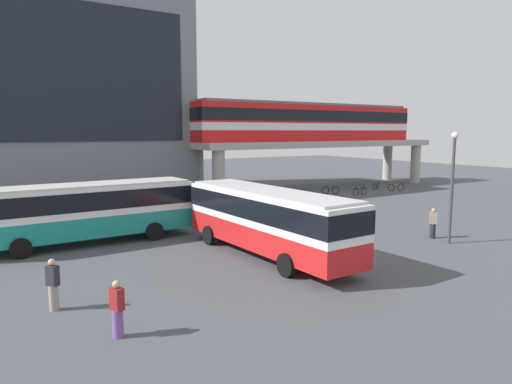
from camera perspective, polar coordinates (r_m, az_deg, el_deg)
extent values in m
plane|color=#47494F|center=(31.27, -4.49, -3.44)|extent=(120.00, 120.00, 0.00)
cube|color=#ADA89E|center=(48.43, 7.80, 5.98)|extent=(28.21, 5.79, 0.60)
cylinder|color=#ADA89E|center=(39.61, -4.70, 2.08)|extent=(1.10, 1.10, 4.35)
cylinder|color=#ADA89E|center=(56.39, 19.25, 3.33)|extent=(1.10, 1.10, 4.35)
cylinder|color=#ADA89E|center=(43.35, -7.28, 2.53)|extent=(1.10, 1.10, 4.35)
cylinder|color=#ADA89E|center=(59.08, 16.06, 3.64)|extent=(1.10, 1.10, 4.35)
cube|color=red|center=(47.72, 6.83, 8.50)|extent=(25.98, 2.90, 3.60)
cube|color=silver|center=(47.71, 6.82, 8.06)|extent=(26.04, 2.96, 0.70)
cube|color=black|center=(47.74, 6.84, 9.36)|extent=(26.04, 2.96, 1.10)
cube|color=slate|center=(47.79, 6.86, 10.80)|extent=(24.94, 2.61, 0.24)
cube|color=red|center=(22.09, 1.40, -5.30)|extent=(2.90, 11.08, 1.10)
cube|color=white|center=(21.84, 1.41, -1.97)|extent=(2.90, 11.08, 1.50)
cube|color=black|center=(21.82, 1.41, -1.78)|extent=(2.95, 11.13, 0.96)
cube|color=silver|center=(21.72, 1.42, 0.13)|extent=(2.76, 10.53, 0.12)
cylinder|color=black|center=(24.47, -5.86, -5.38)|extent=(0.32, 1.01, 1.00)
cylinder|color=black|center=(25.73, -0.95, -4.69)|extent=(0.32, 1.01, 1.00)
cylinder|color=black|center=(19.13, 3.80, -9.08)|extent=(0.32, 1.01, 1.00)
cylinder|color=black|center=(20.71, 9.29, -7.85)|extent=(0.32, 1.01, 1.00)
cube|color=teal|center=(26.03, -19.94, -3.78)|extent=(11.06, 2.76, 1.10)
cube|color=white|center=(25.81, -20.08, -0.95)|extent=(11.06, 2.76, 1.50)
cube|color=black|center=(25.80, -20.08, -0.78)|extent=(11.10, 2.80, 0.96)
cube|color=silver|center=(25.71, -20.16, 0.84)|extent=(10.50, 2.63, 0.12)
cylinder|color=black|center=(24.35, -27.27, -6.27)|extent=(1.01, 0.30, 1.00)
cylinder|color=black|center=(26.78, -27.89, -5.10)|extent=(1.01, 0.30, 1.00)
cylinder|color=black|center=(25.86, -12.56, -4.81)|extent=(1.01, 0.30, 1.00)
cylinder|color=black|center=(28.16, -14.41, -3.86)|extent=(1.01, 0.30, 1.00)
torus|color=black|center=(44.41, 13.28, 0.12)|extent=(0.74, 0.07, 0.74)
torus|color=black|center=(43.66, 12.32, 0.03)|extent=(0.74, 0.07, 0.74)
cylinder|color=black|center=(44.00, 12.82, 0.44)|extent=(1.05, 0.06, 0.05)
cylinder|color=black|center=(43.63, 12.34, 0.42)|extent=(0.04, 0.04, 0.55)
cylinder|color=black|center=(44.37, 13.29, 0.57)|extent=(0.04, 0.04, 0.65)
torus|color=black|center=(44.46, 9.89, 0.22)|extent=(0.72, 0.30, 0.74)
torus|color=black|center=(44.07, 8.64, 0.18)|extent=(0.72, 0.30, 0.74)
cylinder|color=#1E7F33|center=(44.23, 9.28, 0.56)|extent=(1.01, 0.40, 0.05)
cylinder|color=#1E7F33|center=(44.03, 8.64, 0.57)|extent=(0.04, 0.04, 0.55)
cylinder|color=#1E7F33|center=(44.42, 9.90, 0.67)|extent=(0.04, 0.04, 0.65)
torus|color=black|center=(49.44, 14.90, 0.82)|extent=(0.70, 0.36, 0.74)
torus|color=black|center=(48.45, 14.51, 0.70)|extent=(0.70, 0.36, 0.74)
cylinder|color=#996626|center=(48.91, 14.72, 1.08)|extent=(0.98, 0.48, 0.05)
cylinder|color=#996626|center=(48.41, 14.52, 1.05)|extent=(0.04, 0.04, 0.55)
cylinder|color=#996626|center=(49.40, 14.91, 1.22)|extent=(0.04, 0.04, 0.65)
torus|color=black|center=(40.34, 2.60, -0.42)|extent=(0.73, 0.26, 0.74)
torus|color=black|center=(39.54, 1.64, -0.58)|extent=(0.73, 0.26, 0.74)
cylinder|color=#B21E1E|center=(39.90, 2.13, -0.10)|extent=(1.02, 0.33, 0.05)
cylinder|color=#B21E1E|center=(39.50, 1.64, -0.15)|extent=(0.04, 0.04, 0.55)
cylinder|color=#B21E1E|center=(40.29, 2.60, 0.07)|extent=(0.04, 0.04, 0.65)
torus|color=black|center=(39.29, 5.37, -0.67)|extent=(0.74, 0.06, 0.74)
torus|color=black|center=(38.66, 4.14, -0.79)|extent=(0.74, 0.06, 0.74)
cylinder|color=silver|center=(38.93, 4.77, -0.32)|extent=(1.05, 0.05, 0.05)
cylinder|color=silver|center=(38.62, 4.15, -0.35)|extent=(0.04, 0.04, 0.55)
cylinder|color=silver|center=(39.24, 5.38, -0.16)|extent=(0.04, 0.04, 0.65)
torus|color=black|center=(48.45, 17.59, 0.58)|extent=(0.72, 0.29, 0.74)
torus|color=black|center=(47.91, 16.51, 0.55)|extent=(0.72, 0.29, 0.74)
cylinder|color=orange|center=(48.14, 17.07, 0.90)|extent=(1.01, 0.38, 0.05)
cylinder|color=orange|center=(47.88, 16.53, 0.91)|extent=(0.04, 0.04, 0.55)
cylinder|color=orange|center=(48.41, 17.60, 0.99)|extent=(0.04, 0.04, 0.65)
cylinder|color=gray|center=(17.16, -23.89, -11.96)|extent=(0.32, 0.32, 0.86)
cube|color=#26262D|center=(16.92, -24.03, -9.49)|extent=(0.44, 0.48, 0.68)
sphere|color=tan|center=(16.80, -24.11, -8.00)|extent=(0.23, 0.23, 0.23)
cylinder|color=#26262D|center=(27.61, 21.15, -4.55)|extent=(0.32, 0.32, 0.82)
cube|color=gray|center=(27.47, 21.22, -3.04)|extent=(0.46, 0.47, 0.65)
sphere|color=tan|center=(27.40, 21.26, -2.14)|extent=(0.22, 0.22, 0.22)
cylinder|color=#724C8C|center=(14.45, -16.84, -15.42)|extent=(0.32, 0.32, 0.83)
cube|color=maroon|center=(14.18, -16.96, -12.64)|extent=(0.38, 0.46, 0.66)
sphere|color=tan|center=(14.03, -17.03, -10.94)|extent=(0.23, 0.23, 0.23)
cylinder|color=#3F3F44|center=(26.32, 23.21, 0.05)|extent=(0.16, 0.16, 5.61)
sphere|color=silver|center=(26.13, 23.55, 6.48)|extent=(0.36, 0.36, 0.36)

